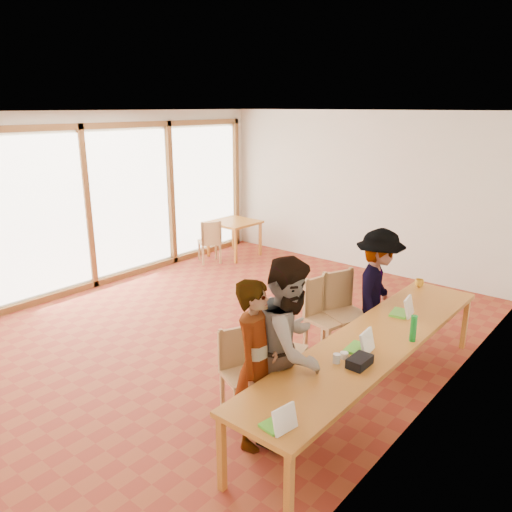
% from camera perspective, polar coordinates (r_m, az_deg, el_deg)
% --- Properties ---
extents(ground, '(8.00, 8.00, 0.00)m').
position_cam_1_polar(ground, '(7.14, -4.84, -8.73)').
color(ground, '#954024').
rests_on(ground, ground).
extents(wall_back, '(6.00, 0.10, 3.00)m').
position_cam_1_polar(wall_back, '(9.82, 11.67, 7.25)').
color(wall_back, beige).
rests_on(wall_back, ground).
extents(wall_right, '(0.10, 8.00, 3.00)m').
position_cam_1_polar(wall_right, '(5.06, 19.74, -2.32)').
color(wall_right, beige).
rests_on(wall_right, ground).
extents(window_wall, '(0.10, 8.00, 3.00)m').
position_cam_1_polar(window_wall, '(8.94, -18.80, 5.78)').
color(window_wall, white).
rests_on(window_wall, ground).
extents(ceiling, '(6.00, 8.00, 0.04)m').
position_cam_1_polar(ceiling, '(6.45, -5.52, 16.27)').
color(ceiling, white).
rests_on(ceiling, wall_back).
extents(communal_table, '(0.80, 4.00, 0.75)m').
position_cam_1_polar(communal_table, '(5.40, 13.29, -9.69)').
color(communal_table, '#C67D2C').
rests_on(communal_table, ground).
extents(side_table, '(0.90, 0.90, 0.75)m').
position_cam_1_polar(side_table, '(10.50, -2.52, 3.57)').
color(side_table, '#C67D2C').
rests_on(side_table, ground).
extents(chair_near, '(0.55, 0.55, 0.47)m').
position_cam_1_polar(chair_near, '(5.27, -1.77, -11.86)').
color(chair_near, tan).
rests_on(chair_near, ground).
extents(chair_mid, '(0.58, 0.58, 0.52)m').
position_cam_1_polar(chair_mid, '(5.57, 2.01, -9.51)').
color(chair_mid, tan).
rests_on(chair_mid, ground).
extents(chair_far, '(0.55, 0.55, 0.53)m').
position_cam_1_polar(chair_far, '(6.44, 7.63, -5.80)').
color(chair_far, tan).
rests_on(chair_far, ground).
extents(chair_empty, '(0.63, 0.63, 0.55)m').
position_cam_1_polar(chair_empty, '(6.59, 9.78, -5.18)').
color(chair_empty, tan).
rests_on(chair_empty, ground).
extents(chair_spare, '(0.57, 0.57, 0.47)m').
position_cam_1_polar(chair_spare, '(10.03, -5.24, 2.13)').
color(chair_spare, tan).
rests_on(chair_spare, ground).
extents(person_near, '(0.53, 0.68, 1.63)m').
position_cam_1_polar(person_near, '(4.66, 0.10, -12.20)').
color(person_near, gray).
rests_on(person_near, ground).
extents(person_mid, '(0.89, 1.02, 1.79)m').
position_cam_1_polar(person_mid, '(4.76, 3.91, -10.46)').
color(person_mid, gray).
rests_on(person_mid, ground).
extents(person_far, '(0.91, 1.19, 1.62)m').
position_cam_1_polar(person_far, '(6.53, 13.73, -3.95)').
color(person_far, gray).
rests_on(person_far, ground).
extents(laptop_near, '(0.24, 0.26, 0.20)m').
position_cam_1_polar(laptop_near, '(3.94, 2.84, -18.39)').
color(laptop_near, '#55BF2F').
rests_on(laptop_near, communal_table).
extents(laptop_mid, '(0.25, 0.29, 0.23)m').
position_cam_1_polar(laptop_mid, '(5.09, 12.04, -9.95)').
color(laptop_mid, '#55BF2F').
rests_on(laptop_mid, communal_table).
extents(laptop_far, '(0.27, 0.30, 0.22)m').
position_cam_1_polar(laptop_far, '(6.03, 16.59, -5.94)').
color(laptop_far, '#55BF2F').
rests_on(laptop_far, communal_table).
extents(yellow_mug, '(0.13, 0.13, 0.10)m').
position_cam_1_polar(yellow_mug, '(7.03, 18.16, -2.94)').
color(yellow_mug, gold).
rests_on(yellow_mug, communal_table).
extents(green_bottle, '(0.07, 0.07, 0.28)m').
position_cam_1_polar(green_bottle, '(5.39, 17.54, -7.90)').
color(green_bottle, '#117121').
rests_on(green_bottle, communal_table).
extents(clear_glass, '(0.07, 0.07, 0.09)m').
position_cam_1_polar(clear_glass, '(4.84, 9.19, -11.48)').
color(clear_glass, silver).
rests_on(clear_glass, communal_table).
extents(condiment_cup, '(0.08, 0.08, 0.06)m').
position_cam_1_polar(condiment_cup, '(4.94, 10.04, -11.12)').
color(condiment_cup, white).
rests_on(condiment_cup, communal_table).
extents(pink_phone, '(0.05, 0.10, 0.01)m').
position_cam_1_polar(pink_phone, '(4.09, 3.71, -17.71)').
color(pink_phone, '#F84091').
rests_on(pink_phone, communal_table).
extents(black_pouch, '(0.16, 0.26, 0.09)m').
position_cam_1_polar(black_pouch, '(4.83, 11.76, -11.72)').
color(black_pouch, black).
rests_on(black_pouch, communal_table).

